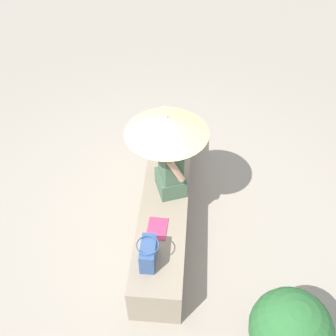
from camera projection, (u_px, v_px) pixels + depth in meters
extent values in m
plane|color=#9E9384|center=(166.00, 218.00, 4.84)|extent=(14.00, 14.00, 0.00)
cube|color=gray|center=(166.00, 205.00, 4.66)|extent=(2.59, 0.52, 0.49)
cube|color=#47664C|center=(171.00, 182.00, 4.44)|extent=(0.42, 0.38, 0.22)
cube|color=#47664C|center=(171.00, 159.00, 4.19)|extent=(0.37, 0.30, 0.48)
sphere|color=tan|center=(171.00, 134.00, 3.95)|extent=(0.20, 0.20, 0.20)
cylinder|color=tan|center=(166.00, 146.00, 4.31)|extent=(0.13, 0.21, 0.32)
cylinder|color=tan|center=(176.00, 171.00, 4.04)|extent=(0.13, 0.21, 0.32)
cylinder|color=#B7B7BC|center=(167.00, 154.00, 4.21)|extent=(0.02, 0.02, 0.98)
cone|color=#DBBC7F|center=(167.00, 125.00, 3.93)|extent=(0.86, 0.86, 0.19)
sphere|color=#B7B7BC|center=(167.00, 116.00, 3.85)|extent=(0.03, 0.03, 0.03)
cube|color=#335184|center=(148.00, 254.00, 3.76)|extent=(0.29, 0.14, 0.25)
torus|color=#335184|center=(148.00, 245.00, 3.66)|extent=(0.22, 0.22, 0.01)
cube|color=silver|center=(167.00, 124.00, 5.08)|extent=(0.28, 0.16, 0.34)
torus|color=silver|center=(167.00, 112.00, 4.95)|extent=(0.21, 0.21, 0.01)
cube|color=#D83866|center=(157.00, 228.00, 4.11)|extent=(0.29, 0.21, 0.01)
sphere|color=#2D6B33|center=(290.00, 330.00, 3.18)|extent=(0.67, 0.67, 0.67)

